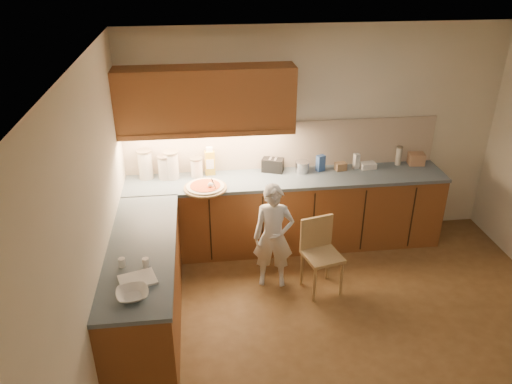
% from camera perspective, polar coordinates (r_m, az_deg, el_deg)
% --- Properties ---
extents(room, '(4.54, 4.50, 2.62)m').
position_cam_1_polar(room, '(4.14, 13.13, 1.51)').
color(room, brown).
rests_on(room, ground).
extents(l_counter, '(3.77, 2.62, 0.92)m').
position_cam_1_polar(l_counter, '(5.60, -1.31, -4.77)').
color(l_counter, brown).
rests_on(l_counter, ground).
extents(backsplash, '(3.75, 0.02, 0.58)m').
position_cam_1_polar(backsplash, '(5.99, 3.14, 5.39)').
color(backsplash, '#C4B198').
rests_on(backsplash, l_counter).
extents(upper_cabinets, '(1.95, 0.36, 0.73)m').
position_cam_1_polar(upper_cabinets, '(5.55, -5.76, 10.49)').
color(upper_cabinets, brown).
rests_on(upper_cabinets, ground).
extents(pizza_on_board, '(0.48, 0.48, 0.19)m').
position_cam_1_polar(pizza_on_board, '(5.57, -5.79, 0.55)').
color(pizza_on_board, '#A58552').
rests_on(pizza_on_board, l_counter).
extents(child, '(0.47, 0.35, 1.19)m').
position_cam_1_polar(child, '(5.30, 2.01, -5.12)').
color(child, silver).
rests_on(child, ground).
extents(wooden_chair, '(0.44, 0.44, 0.82)m').
position_cam_1_polar(wooden_chair, '(5.35, 7.31, -6.54)').
color(wooden_chair, tan).
rests_on(wooden_chair, ground).
extents(mixing_bowl, '(0.29, 0.29, 0.06)m').
position_cam_1_polar(mixing_bowl, '(4.05, -13.94, -11.28)').
color(mixing_bowl, white).
rests_on(mixing_bowl, l_counter).
extents(canister_a, '(0.17, 0.17, 0.35)m').
position_cam_1_polar(canister_a, '(5.88, -12.54, 3.12)').
color(canister_a, beige).
rests_on(canister_a, l_counter).
extents(canister_b, '(0.16, 0.16, 0.28)m').
position_cam_1_polar(canister_b, '(5.84, -10.39, 2.82)').
color(canister_b, beige).
rests_on(canister_b, l_counter).
extents(canister_c, '(0.18, 0.18, 0.33)m').
position_cam_1_polar(canister_c, '(5.83, -9.65, 3.09)').
color(canister_c, white).
rests_on(canister_c, l_counter).
extents(canister_d, '(0.15, 0.15, 0.24)m').
position_cam_1_polar(canister_d, '(5.84, -6.80, 2.82)').
color(canister_d, white).
rests_on(canister_d, l_counter).
extents(oil_jug, '(0.12, 0.09, 0.34)m').
position_cam_1_polar(oil_jug, '(5.87, -5.31, 3.44)').
color(oil_jug, gold).
rests_on(oil_jug, l_counter).
extents(toaster, '(0.29, 0.22, 0.17)m').
position_cam_1_polar(toaster, '(5.96, 1.94, 3.10)').
color(toaster, black).
rests_on(toaster, l_counter).
extents(steel_pot, '(0.18, 0.18, 0.13)m').
position_cam_1_polar(steel_pot, '(5.96, 5.29, 2.89)').
color(steel_pot, '#BBBBC0').
rests_on(steel_pot, l_counter).
extents(blue_box, '(0.12, 0.10, 0.19)m').
position_cam_1_polar(blue_box, '(6.02, 7.39, 3.30)').
color(blue_box, '#365BA3').
rests_on(blue_box, l_counter).
extents(card_box_a, '(0.15, 0.12, 0.09)m').
position_cam_1_polar(card_box_a, '(6.09, 9.65, 2.90)').
color(card_box_a, '#9F7C55').
rests_on(card_box_a, l_counter).
extents(white_bottle, '(0.08, 0.08, 0.19)m').
position_cam_1_polar(white_bottle, '(6.15, 11.40, 3.48)').
color(white_bottle, white).
rests_on(white_bottle, l_counter).
extents(flat_pack, '(0.18, 0.14, 0.07)m').
position_cam_1_polar(flat_pack, '(6.21, 12.68, 2.98)').
color(flat_pack, white).
rests_on(flat_pack, l_counter).
extents(tall_jar, '(0.08, 0.08, 0.24)m').
position_cam_1_polar(tall_jar, '(6.37, 16.00, 4.04)').
color(tall_jar, beige).
rests_on(tall_jar, l_counter).
extents(card_box_b, '(0.20, 0.16, 0.14)m').
position_cam_1_polar(card_box_b, '(6.46, 17.85, 3.62)').
color(card_box_b, tan).
rests_on(card_box_b, l_counter).
extents(dough_cloth, '(0.34, 0.30, 0.02)m').
position_cam_1_polar(dough_cloth, '(4.23, -13.38, -9.73)').
color(dough_cloth, white).
rests_on(dough_cloth, l_counter).
extents(spice_jar_a, '(0.07, 0.07, 0.08)m').
position_cam_1_polar(spice_jar_a, '(4.41, -15.07, -7.79)').
color(spice_jar_a, silver).
rests_on(spice_jar_a, l_counter).
extents(spice_jar_b, '(0.06, 0.06, 0.08)m').
position_cam_1_polar(spice_jar_b, '(4.37, -12.50, -7.84)').
color(spice_jar_b, silver).
rests_on(spice_jar_b, l_counter).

